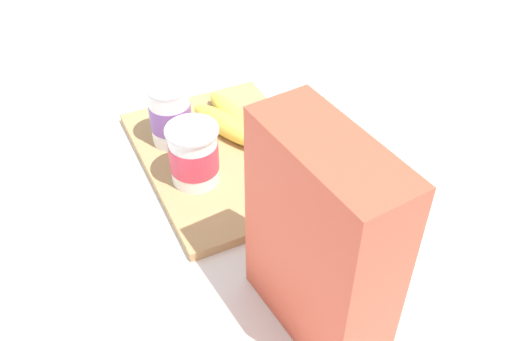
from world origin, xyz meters
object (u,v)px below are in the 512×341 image
object	(u,v)px
cereal_box	(321,243)
banana_bunch	(232,123)
yogurt_cup_front	(194,155)
cutting_board	(226,157)
yogurt_cup_back	(170,115)

from	to	relation	value
cereal_box	banana_bunch	world-z (taller)	cereal_box
yogurt_cup_front	banana_bunch	size ratio (longest dim) A/B	0.52
cutting_board	banana_bunch	distance (m)	0.06
banana_bunch	yogurt_cup_back	bearing A→B (deg)	77.93
yogurt_cup_back	banana_bunch	distance (m)	0.10
yogurt_cup_front	yogurt_cup_back	world-z (taller)	yogurt_cup_back
cutting_board	banana_bunch	world-z (taller)	banana_bunch
cereal_box	yogurt_cup_front	size ratio (longest dim) A/B	2.89
yogurt_cup_front	banana_bunch	bearing A→B (deg)	-49.11
yogurt_cup_back	cutting_board	bearing A→B (deg)	-136.51
banana_bunch	cutting_board	bearing A→B (deg)	146.38
cutting_board	cereal_box	world-z (taller)	cereal_box
banana_bunch	yogurt_cup_front	bearing A→B (deg)	130.89
cutting_board	cereal_box	xyz separation A→B (m)	(-0.31, 0.02, 0.12)
cereal_box	cutting_board	bearing A→B (deg)	169.97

